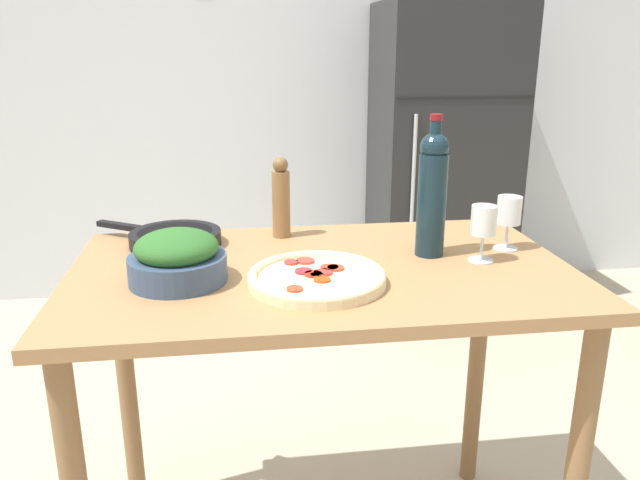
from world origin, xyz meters
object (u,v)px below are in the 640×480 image
object	(u,v)px
wine_glass_far	(509,214)
salad_bowl	(177,259)
wine_glass_near	(484,224)
pepper_mill	(281,199)
cast_iron_skillet	(175,238)
wine_bottle	(432,191)
homemade_pizza	(317,277)
refrigerator	(442,160)

from	to	relation	value
wine_glass_far	salad_bowl	xyz separation A→B (m)	(-0.89, -0.13, -0.04)
wine_glass_near	pepper_mill	size ratio (longest dim) A/B	0.63
cast_iron_skillet	wine_bottle	bearing A→B (deg)	-14.38
homemade_pizza	cast_iron_skillet	world-z (taller)	cast_iron_skillet
pepper_mill	salad_bowl	bearing A→B (deg)	-129.22
wine_bottle	refrigerator	bearing A→B (deg)	70.46
wine_glass_far	wine_glass_near	bearing A→B (deg)	-140.77
wine_bottle	wine_glass_near	distance (m)	0.16
refrigerator	wine_glass_far	xyz separation A→B (m)	(-0.44, -1.86, 0.19)
wine_glass_far	cast_iron_skillet	world-z (taller)	wine_glass_far
wine_glass_near	homemade_pizza	world-z (taller)	wine_glass_near
refrigerator	wine_glass_far	distance (m)	1.93
refrigerator	salad_bowl	xyz separation A→B (m)	(-1.33, -2.00, 0.15)
homemade_pizza	cast_iron_skillet	size ratio (longest dim) A/B	0.89
homemade_pizza	cast_iron_skillet	distance (m)	0.50
homemade_pizza	pepper_mill	bearing A→B (deg)	97.64
homemade_pizza	wine_glass_near	bearing A→B (deg)	12.76
pepper_mill	cast_iron_skillet	size ratio (longest dim) A/B	0.64
wine_bottle	pepper_mill	xyz separation A→B (m)	(-0.38, 0.22, -0.06)
wine_glass_near	salad_bowl	xyz separation A→B (m)	(-0.78, -0.04, -0.04)
refrigerator	wine_glass_far	size ratio (longest dim) A/B	11.43
refrigerator	homemade_pizza	bearing A→B (deg)	-115.93
cast_iron_skillet	refrigerator	bearing A→B (deg)	51.41
pepper_mill	salad_bowl	world-z (taller)	pepper_mill
wine_bottle	wine_glass_far	bearing A→B (deg)	4.28
wine_bottle	salad_bowl	size ratio (longest dim) A/B	1.61
wine_bottle	homemade_pizza	bearing A→B (deg)	-152.37
pepper_mill	cast_iron_skillet	bearing A→B (deg)	-171.63
homemade_pizza	wine_bottle	bearing A→B (deg)	27.63
wine_bottle	salad_bowl	bearing A→B (deg)	-170.14
cast_iron_skillet	homemade_pizza	bearing A→B (deg)	-44.19
salad_bowl	homemade_pizza	bearing A→B (deg)	-10.14
wine_glass_far	pepper_mill	world-z (taller)	pepper_mill
wine_glass_far	salad_bowl	world-z (taller)	wine_glass_far
wine_glass_near	wine_bottle	bearing A→B (deg)	149.06
wine_bottle	cast_iron_skillet	distance (m)	0.73
pepper_mill	homemade_pizza	bearing A→B (deg)	-82.36
wine_glass_near	refrigerator	bearing A→B (deg)	74.31
wine_glass_near	salad_bowl	bearing A→B (deg)	-176.82
homemade_pizza	refrigerator	bearing A→B (deg)	64.07
refrigerator	salad_bowl	distance (m)	2.40
salad_bowl	cast_iron_skillet	xyz separation A→B (m)	(-0.03, 0.29, -0.04)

